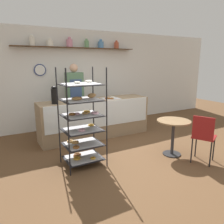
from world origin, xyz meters
TOP-DOWN VIEW (x-y plane):
  - ground_plane at (0.00, 0.00)m, footprint 14.00×14.00m
  - back_wall at (-0.00, 2.49)m, footprint 10.00×0.30m
  - display_counter at (0.00, 1.32)m, footprint 2.73×0.66m
  - pastry_rack at (-0.84, 0.03)m, footprint 0.71×0.57m
  - person_worker at (-0.29, 1.93)m, footprint 0.44×0.23m
  - cafe_table at (0.88, -0.44)m, footprint 0.65×0.65m
  - cafe_chair at (1.07, -1.00)m, footprint 0.51×0.51m
  - coffee_carafe at (-0.99, 1.23)m, footprint 0.14×0.14m
  - donut_tray_counter at (0.37, 1.20)m, footprint 0.41×0.36m

SIDE VIEW (x-z plane):
  - ground_plane at x=0.00m, z-range 0.00..0.00m
  - display_counter at x=0.00m, z-range 0.00..0.94m
  - cafe_table at x=0.88m, z-range 0.18..0.89m
  - cafe_chair at x=1.07m, z-range 0.11..1.01m
  - pastry_rack at x=-0.84m, z-range -0.07..1.67m
  - donut_tray_counter at x=0.37m, z-range 0.93..0.98m
  - person_worker at x=-0.29m, z-range 0.09..1.87m
  - coffee_carafe at x=-0.99m, z-range 0.94..1.32m
  - back_wall at x=0.00m, z-range 0.02..2.72m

